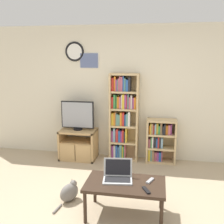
{
  "coord_description": "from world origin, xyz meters",
  "views": [
    {
      "loc": [
        0.64,
        -2.88,
        2.01
      ],
      "look_at": [
        -0.1,
        1.19,
        1.13
      ],
      "focal_mm": 42.0,
      "sensor_mm": 36.0,
      "label": 1
    }
  ],
  "objects_px": {
    "bookshelf_tall": "(123,116)",
    "laptop": "(118,175)",
    "remote_far_from_laptop": "(146,190)",
    "television": "(78,116)",
    "bookshelf_short": "(159,140)",
    "remote_near_laptop": "(150,181)",
    "cat": "(70,192)",
    "tv_stand": "(78,144)",
    "coffee_table": "(125,186)"
  },
  "relations": [
    {
      "from": "remote_far_from_laptop",
      "to": "cat",
      "type": "bearing_deg",
      "value": 134.27
    },
    {
      "from": "remote_near_laptop",
      "to": "tv_stand",
      "type": "bearing_deg",
      "value": -24.31
    },
    {
      "from": "remote_near_laptop",
      "to": "bookshelf_short",
      "type": "bearing_deg",
      "value": -69.45
    },
    {
      "from": "tv_stand",
      "to": "television",
      "type": "xyz_separation_m",
      "value": [
        -0.01,
        0.02,
        0.58
      ]
    },
    {
      "from": "laptop",
      "to": "remote_near_laptop",
      "type": "xyz_separation_m",
      "value": [
        0.41,
        0.01,
        -0.05
      ]
    },
    {
      "from": "bookshelf_tall",
      "to": "cat",
      "type": "distance_m",
      "value": 1.91
    },
    {
      "from": "tv_stand",
      "to": "remote_far_from_laptop",
      "type": "bearing_deg",
      "value": -52.96
    },
    {
      "from": "laptop",
      "to": "cat",
      "type": "height_order",
      "value": "laptop"
    },
    {
      "from": "tv_stand",
      "to": "cat",
      "type": "xyz_separation_m",
      "value": [
        0.36,
        -1.54,
        -0.17
      ]
    },
    {
      "from": "television",
      "to": "cat",
      "type": "xyz_separation_m",
      "value": [
        0.36,
        -1.56,
        -0.75
      ]
    },
    {
      "from": "laptop",
      "to": "cat",
      "type": "distance_m",
      "value": 0.82
    },
    {
      "from": "remote_near_laptop",
      "to": "cat",
      "type": "bearing_deg",
      "value": 17.93
    },
    {
      "from": "cat",
      "to": "bookshelf_tall",
      "type": "bearing_deg",
      "value": 102.78
    },
    {
      "from": "tv_stand",
      "to": "cat",
      "type": "height_order",
      "value": "tv_stand"
    },
    {
      "from": "television",
      "to": "laptop",
      "type": "relative_size",
      "value": 1.6
    },
    {
      "from": "tv_stand",
      "to": "remote_near_laptop",
      "type": "relative_size",
      "value": 4.29
    },
    {
      "from": "television",
      "to": "remote_near_laptop",
      "type": "relative_size",
      "value": 3.93
    },
    {
      "from": "bookshelf_tall",
      "to": "remote_far_from_laptop",
      "type": "height_order",
      "value": "bookshelf_tall"
    },
    {
      "from": "laptop",
      "to": "bookshelf_tall",
      "type": "bearing_deg",
      "value": 88.83
    },
    {
      "from": "coffee_table",
      "to": "remote_far_from_laptop",
      "type": "relative_size",
      "value": 6.15
    },
    {
      "from": "bookshelf_tall",
      "to": "laptop",
      "type": "height_order",
      "value": "bookshelf_tall"
    },
    {
      "from": "cat",
      "to": "tv_stand",
      "type": "bearing_deg",
      "value": 132.75
    },
    {
      "from": "television",
      "to": "bookshelf_short",
      "type": "distance_m",
      "value": 1.66
    },
    {
      "from": "tv_stand",
      "to": "remote_far_from_laptop",
      "type": "distance_m",
      "value": 2.4
    },
    {
      "from": "television",
      "to": "bookshelf_short",
      "type": "bearing_deg",
      "value": 3.88
    },
    {
      "from": "laptop",
      "to": "remote_far_from_laptop",
      "type": "relative_size",
      "value": 2.47
    },
    {
      "from": "television",
      "to": "bookshelf_short",
      "type": "relative_size",
      "value": 0.76
    },
    {
      "from": "tv_stand",
      "to": "remote_far_from_laptop",
      "type": "xyz_separation_m",
      "value": [
        1.44,
        -1.91,
        0.17
      ]
    },
    {
      "from": "coffee_table",
      "to": "cat",
      "type": "relative_size",
      "value": 1.89
    },
    {
      "from": "bookshelf_short",
      "to": "coffee_table",
      "type": "distance_m",
      "value": 1.92
    },
    {
      "from": "bookshelf_tall",
      "to": "coffee_table",
      "type": "bearing_deg",
      "value": -80.97
    },
    {
      "from": "remote_far_from_laptop",
      "to": "remote_near_laptop",
      "type": "bearing_deg",
      "value": 55.04
    },
    {
      "from": "bookshelf_short",
      "to": "remote_far_from_laptop",
      "type": "bearing_deg",
      "value": -94.04
    },
    {
      "from": "laptop",
      "to": "cat",
      "type": "bearing_deg",
      "value": 162.11
    },
    {
      "from": "television",
      "to": "remote_near_laptop",
      "type": "distance_m",
      "value": 2.28
    },
    {
      "from": "bookshelf_tall",
      "to": "laptop",
      "type": "relative_size",
      "value": 4.23
    },
    {
      "from": "bookshelf_tall",
      "to": "bookshelf_short",
      "type": "distance_m",
      "value": 0.84
    },
    {
      "from": "tv_stand",
      "to": "remote_near_laptop",
      "type": "distance_m",
      "value": 2.23
    },
    {
      "from": "television",
      "to": "coffee_table",
      "type": "bearing_deg",
      "value": -56.37
    },
    {
      "from": "television",
      "to": "cat",
      "type": "distance_m",
      "value": 1.77
    },
    {
      "from": "bookshelf_short",
      "to": "cat",
      "type": "bearing_deg",
      "value": -126.43
    },
    {
      "from": "coffee_table",
      "to": "laptop",
      "type": "bearing_deg",
      "value": 144.56
    },
    {
      "from": "laptop",
      "to": "remote_far_from_laptop",
      "type": "height_order",
      "value": "laptop"
    },
    {
      "from": "remote_near_laptop",
      "to": "coffee_table",
      "type": "bearing_deg",
      "value": 40.39
    },
    {
      "from": "television",
      "to": "remote_near_laptop",
      "type": "xyz_separation_m",
      "value": [
        1.48,
        -1.68,
        -0.41
      ]
    },
    {
      "from": "television",
      "to": "bookshelf_tall",
      "type": "relative_size",
      "value": 0.38
    },
    {
      "from": "bookshelf_tall",
      "to": "remote_far_from_laptop",
      "type": "distance_m",
      "value": 2.17
    },
    {
      "from": "television",
      "to": "remote_near_laptop",
      "type": "bearing_deg",
      "value": -48.55
    },
    {
      "from": "remote_near_laptop",
      "to": "remote_far_from_laptop",
      "type": "distance_m",
      "value": 0.25
    },
    {
      "from": "remote_far_from_laptop",
      "to": "laptop",
      "type": "bearing_deg",
      "value": 121.02
    }
  ]
}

